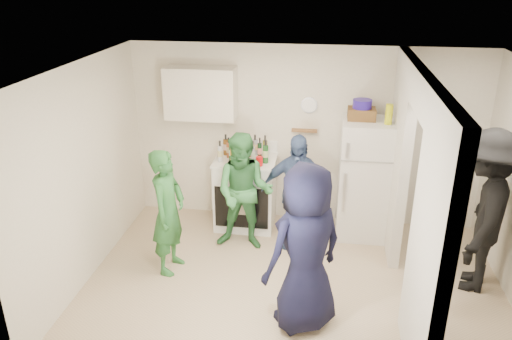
{
  "coord_description": "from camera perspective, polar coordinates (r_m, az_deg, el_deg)",
  "views": [
    {
      "loc": [
        0.28,
        -4.87,
        3.46
      ],
      "look_at": [
        -0.49,
        0.4,
        1.25
      ],
      "focal_mm": 35.0,
      "sensor_mm": 36.0,
      "label": 1
    }
  ],
  "objects": [
    {
      "name": "bottle_j",
      "position": [
        6.61,
        1.1,
        2.15
      ],
      "size": [
        0.07,
        0.07,
        0.32
      ],
      "primitive_type": "cylinder",
      "color": "#1C5320",
      "rests_on": "stove"
    },
    {
      "name": "wall_left",
      "position": [
        5.98,
        -19.02,
        -0.44
      ],
      "size": [
        0.0,
        3.4,
        3.4
      ],
      "primitive_type": "plane",
      "rotation": [
        1.57,
        0.0,
        1.57
      ],
      "color": "silver",
      "rests_on": "floor"
    },
    {
      "name": "bottle_d",
      "position": [
        6.71,
        -1.26,
        2.32
      ],
      "size": [
        0.06,
        0.06,
        0.29
      ],
      "primitive_type": "cylinder",
      "color": "#622911",
      "rests_on": "stove"
    },
    {
      "name": "bottle_k",
      "position": [
        6.81,
        -3.14,
        2.58
      ],
      "size": [
        0.06,
        0.06,
        0.29
      ],
      "primitive_type": "cylinder",
      "color": "brown",
      "rests_on": "stove"
    },
    {
      "name": "spice_shelf",
      "position": [
        6.86,
        5.55,
        4.51
      ],
      "size": [
        0.35,
        0.08,
        0.03
      ],
      "primitive_type": "cube",
      "color": "olive",
      "rests_on": "wall_back"
    },
    {
      "name": "wall_clock",
      "position": [
        6.79,
        6.1,
        7.37
      ],
      "size": [
        0.22,
        0.02,
        0.22
      ],
      "primitive_type": "cylinder",
      "rotation": [
        1.57,
        0.0,
        0.0
      ],
      "color": "white",
      "rests_on": "wall_back"
    },
    {
      "name": "bottle_g",
      "position": [
        6.83,
        1.03,
        2.74
      ],
      "size": [
        0.07,
        0.07,
        0.31
      ],
      "primitive_type": "cylinder",
      "color": "olive",
      "rests_on": "stove"
    },
    {
      "name": "bottle_i",
      "position": [
        6.84,
        -0.65,
        2.57
      ],
      "size": [
        0.06,
        0.06,
        0.26
      ],
      "primitive_type": "cylinder",
      "color": "#592F0F",
      "rests_on": "stove"
    },
    {
      "name": "bottle_e",
      "position": [
        6.91,
        -0.11,
        2.91
      ],
      "size": [
        0.07,
        0.07,
        0.29
      ],
      "primitive_type": "cylinder",
      "color": "gray",
      "rests_on": "stove"
    },
    {
      "name": "bottle_c",
      "position": [
        6.9,
        -1.57,
        2.84
      ],
      "size": [
        0.07,
        0.07,
        0.28
      ],
      "primitive_type": "cylinder",
      "color": "silver",
      "rests_on": "stove"
    },
    {
      "name": "wall_back",
      "position": [
        6.94,
        5.54,
        3.85
      ],
      "size": [
        4.8,
        0.0,
        4.8
      ],
      "primitive_type": "plane",
      "rotation": [
        1.57,
        0.0,
        0.0
      ],
      "color": "silver",
      "rests_on": "floor"
    },
    {
      "name": "stove",
      "position": [
        6.99,
        -1.19,
        -2.55
      ],
      "size": [
        0.84,
        0.7,
        1.0
      ],
      "primitive_type": "cube",
      "color": "white",
      "rests_on": "floor"
    },
    {
      "name": "bottle_h",
      "position": [
        6.67,
        -4.13,
        2.15
      ],
      "size": [
        0.07,
        0.07,
        0.29
      ],
      "primitive_type": "cylinder",
      "color": "silver",
      "rests_on": "stove"
    },
    {
      "name": "partition_pier_back",
      "position": [
        6.44,
        15.97,
        1.54
      ],
      "size": [
        0.12,
        1.2,
        2.5
      ],
      "primitive_type": "cube",
      "color": "silver",
      "rests_on": "floor"
    },
    {
      "name": "bottle_l",
      "position": [
        6.6,
        -0.37,
        2.06
      ],
      "size": [
        0.06,
        0.06,
        0.31
      ],
      "primitive_type": "cylinder",
      "color": "#9B9EAA",
      "rests_on": "stove"
    },
    {
      "name": "ceiling",
      "position": [
        4.98,
        4.99,
        11.32
      ],
      "size": [
        4.8,
        4.8,
        0.0
      ],
      "primitive_type": "plane",
      "rotation": [
        3.14,
        0.0,
        0.0
      ],
      "color": "white",
      "rests_on": "wall_back"
    },
    {
      "name": "upper_cabinet",
      "position": [
        6.8,
        -6.34,
        8.7
      ],
      "size": [
        0.95,
        0.34,
        0.7
      ],
      "primitive_type": "cube",
      "color": "silver",
      "rests_on": "wall_back"
    },
    {
      "name": "yellow_cup_stack_top",
      "position": [
        6.4,
        14.95,
        6.17
      ],
      "size": [
        0.09,
        0.09,
        0.25
      ],
      "primitive_type": "cylinder",
      "color": "#CFDA12",
      "rests_on": "fridge"
    },
    {
      "name": "person_denim",
      "position": [
        6.38,
        4.6,
        -2.5
      ],
      "size": [
        0.93,
        0.44,
        1.54
      ],
      "primitive_type": "imported",
      "rotation": [
        0.0,
        0.0,
        -0.07
      ],
      "color": "#3B5982",
      "rests_on": "floor"
    },
    {
      "name": "bottle_a",
      "position": [
        6.92,
        -3.47,
        2.91
      ],
      "size": [
        0.07,
        0.07,
        0.3
      ],
      "primitive_type": "cylinder",
      "color": "brown",
      "rests_on": "stove"
    },
    {
      "name": "partition_pier_front",
      "position": [
        4.47,
        19.21,
        -8.51
      ],
      "size": [
        0.12,
        1.2,
        2.5
      ],
      "primitive_type": "cube",
      "color": "silver",
      "rests_on": "floor"
    },
    {
      "name": "wall_front",
      "position": [
        3.88,
        2.73,
        -12.26
      ],
      "size": [
        4.8,
        0.0,
        4.8
      ],
      "primitive_type": "plane",
      "rotation": [
        -1.57,
        0.0,
        0.0
      ],
      "color": "silver",
      "rests_on": "floor"
    },
    {
      "name": "wicker_basket",
      "position": [
        6.52,
        11.97,
        6.3
      ],
      "size": [
        0.35,
        0.25,
        0.15
      ],
      "primitive_type": "cube",
      "color": "brown",
      "rests_on": "fridge"
    },
    {
      "name": "yellow_cup_stack_stove",
      "position": [
        6.57,
        -2.58,
        1.64
      ],
      "size": [
        0.09,
        0.09,
        0.25
      ],
      "primitive_type": "cylinder",
      "color": "#FFB115",
      "rests_on": "stove"
    },
    {
      "name": "bottle_b",
      "position": [
        6.69,
        -2.86,
        2.25
      ],
      "size": [
        0.06,
        0.06,
        0.3
      ],
      "primitive_type": "cylinder",
      "color": "#1E5A27",
      "rests_on": "stove"
    },
    {
      "name": "blue_bowl",
      "position": [
        6.49,
        12.06,
        7.4
      ],
      "size": [
        0.24,
        0.24,
        0.11
      ],
      "primitive_type": "cylinder",
      "color": "#281593",
      "rests_on": "wicker_basket"
    },
    {
      "name": "person_green_left",
      "position": [
        5.95,
        -10.0,
        -4.74
      ],
      "size": [
        0.44,
        0.61,
        1.54
      ],
      "primitive_type": "imported",
      "rotation": [
        0.0,
        0.0,
        1.44
      ],
      "color": "#2A6B38",
      "rests_on": "floor"
    },
    {
      "name": "person_nook",
      "position": [
        6.02,
        24.45,
        -4.38
      ],
      "size": [
        1.08,
        1.38,
        1.89
      ],
      "primitive_type": "imported",
      "rotation": [
        0.0,
        0.0,
        -1.92
      ],
      "color": "black",
      "rests_on": "floor"
    },
    {
      "name": "person_green_center",
      "position": [
        6.32,
        -1.35,
        -2.59
      ],
      "size": [
        0.77,
        0.61,
        1.56
      ],
      "primitive_type": "imported",
      "rotation": [
        0.0,
        0.0,
        -0.03
      ],
      "color": "#3C8943",
      "rests_on": "floor"
    },
    {
      "name": "red_cup",
      "position": [
        6.56,
        0.39,
        1.02
      ],
      "size": [
        0.09,
        0.09,
        0.12
      ],
      "primitive_type": "cylinder",
      "color": "red",
      "rests_on": "stove"
    },
    {
      "name": "person_navy",
      "position": [
        4.94,
        5.68,
        -8.98
      ],
      "size": [
        1.03,
        0.98,
        1.77
      ],
      "primitive_type": "imported",
      "rotation": [
        0.0,
        0.0,
        -2.47
      ],
      "color": "black",
      "rests_on": "floor"
    },
    {
      "name": "floor",
      "position": [
        5.98,
        4.17,
        -12.87
      ],
      "size": [
        4.8,
        4.8,
        0.0
      ],
      "primitive_type": "plane",
      "color": "tan",
      "rests_on": "ground"
    },
    {
      "name": "fridge",
      "position": [
        6.78,
        12.24,
        -1.05
      ],
      "size": [
        0.67,
        0.65,
        1.62
      ],
      "primitive_type": "cube",
      "color": "white",
      "rests_on": "floor"
    },
    {
      "name": "bottle_f",
      "position": [
        6.73,
        0.43,
        2.45
      ],
      "size": [
        0.06,
        0.06,
        0.31
      ],
      "primitive_type": "cylinder",
      "color": "#12331A",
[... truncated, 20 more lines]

